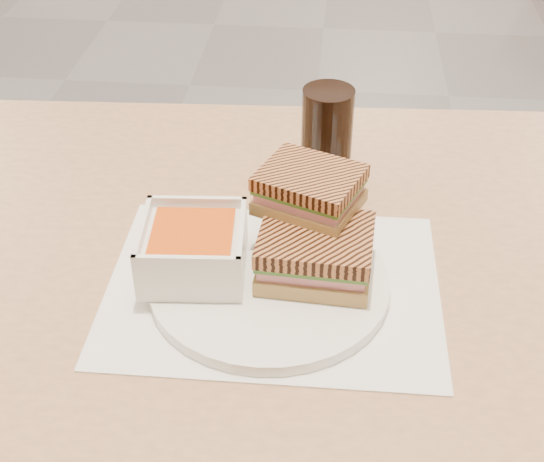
# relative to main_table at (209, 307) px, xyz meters

# --- Properties ---
(main_table) EXTENTS (1.23, 0.76, 0.75)m
(main_table) POSITION_rel_main_table_xyz_m (0.00, 0.00, 0.00)
(main_table) COLOR tan
(main_table) RESTS_ON ground
(tray_liner) EXTENTS (0.37, 0.29, 0.00)m
(tray_liner) POSITION_rel_main_table_xyz_m (0.09, -0.08, 0.11)
(tray_liner) COLOR white
(tray_liner) RESTS_ON main_table
(plate) EXTENTS (0.27, 0.27, 0.01)m
(plate) POSITION_rel_main_table_xyz_m (0.09, -0.09, 0.12)
(plate) COLOR white
(plate) RESTS_ON tray_liner
(soup_bowl) EXTENTS (0.12, 0.12, 0.06)m
(soup_bowl) POSITION_rel_main_table_xyz_m (0.00, -0.08, 0.16)
(soup_bowl) COLOR white
(soup_bowl) RESTS_ON plate
(panini_lower) EXTENTS (0.13, 0.11, 0.06)m
(panini_lower) POSITION_rel_main_table_xyz_m (0.14, -0.07, 0.16)
(panini_lower) COLOR tan
(panini_lower) RESTS_ON plate
(panini_upper) EXTENTS (0.13, 0.12, 0.05)m
(panini_upper) POSITION_rel_main_table_xyz_m (0.13, -0.02, 0.20)
(panini_upper) COLOR tan
(panini_upper) RESTS_ON panini_lower
(cola_glass) EXTENTS (0.07, 0.07, 0.14)m
(cola_glass) POSITION_rel_main_table_xyz_m (0.14, 0.13, 0.18)
(cola_glass) COLOR black
(cola_glass) RESTS_ON main_table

